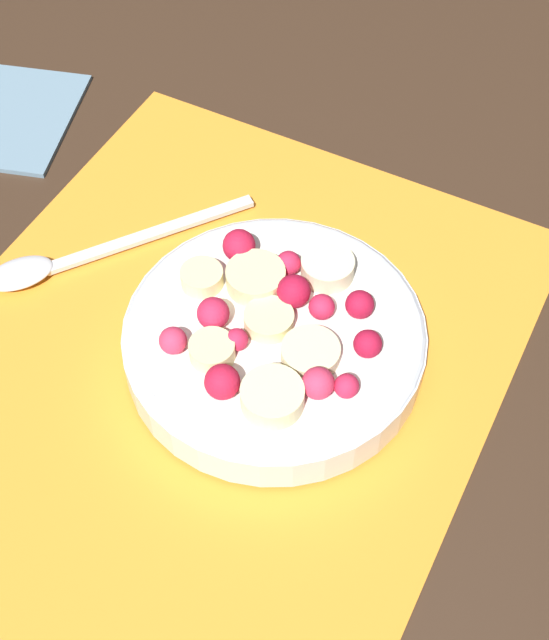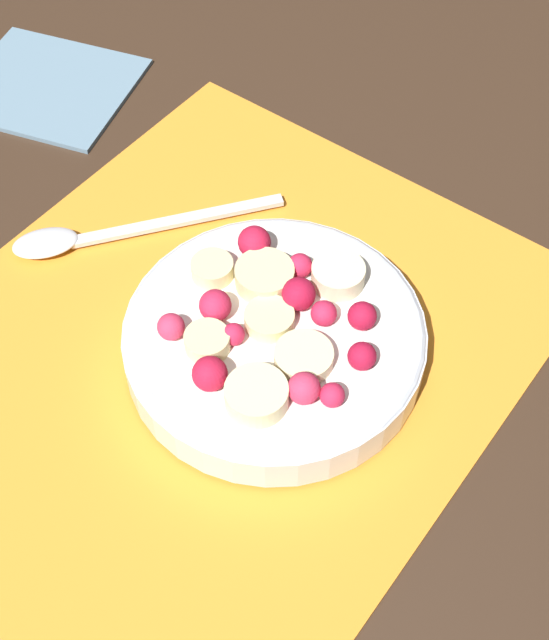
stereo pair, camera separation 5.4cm
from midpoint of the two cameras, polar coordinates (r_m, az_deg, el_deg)
ground_plane at (r=0.58m, az=-1.46°, el=-2.52°), size 3.00×3.00×0.00m
placemat at (r=0.57m, az=-1.46°, el=-2.35°), size 0.43×0.35×0.01m
fruit_bowl at (r=0.56m, az=2.77°, el=-1.23°), size 0.19×0.19×0.05m
spoon at (r=0.64m, az=-9.34°, el=5.09°), size 0.17×0.13×0.01m
napkin at (r=0.78m, az=-12.38°, el=14.40°), size 0.16×0.17×0.01m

